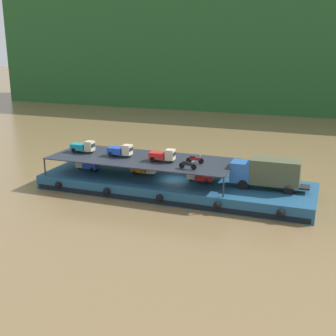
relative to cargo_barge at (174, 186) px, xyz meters
name	(u,v)px	position (x,y,z in m)	size (l,w,h in m)	color
ground_plane	(174,192)	(0.00, 0.03, -0.75)	(400.00, 400.00, 0.00)	brown
hillside_far_bank	(274,33)	(0.00, 71.84, 17.05)	(136.77, 31.18, 31.60)	#235628
cargo_barge	(174,186)	(0.00, 0.00, 0.00)	(29.54, 8.95, 1.50)	navy
covered_lorry	(267,173)	(9.78, 0.35, 2.44)	(7.89, 2.41, 3.10)	#285BA3
cargo_rack	(142,159)	(-3.80, 0.03, 2.69)	(20.34, 7.57, 2.00)	#232833
mini_truck_lower_stern	(87,164)	(-10.68, -0.07, 1.44)	(2.76, 1.23, 1.38)	#1E47B7
mini_truck_lower_aft	(144,168)	(-3.77, 0.61, 1.44)	(2.75, 1.22, 1.38)	orange
mini_truck_lower_mid	(200,175)	(2.80, 0.18, 1.44)	(2.79, 1.29, 1.38)	red
mini_truck_upper_stern	(83,147)	(-11.18, 0.11, 3.44)	(2.75, 1.21, 1.38)	teal
mini_truck_upper_mid	(120,150)	(-6.34, -0.05, 3.44)	(2.75, 1.22, 1.38)	#1E47B7
mini_truck_upper_fore	(163,155)	(-1.15, -0.44, 3.44)	(2.75, 1.22, 1.38)	red
motorcycle_upper_port	(188,165)	(2.22, -2.24, 3.18)	(1.90, 0.55, 0.87)	black
motorcycle_upper_centre	(195,159)	(2.26, 0.03, 3.18)	(1.90, 0.55, 0.87)	black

